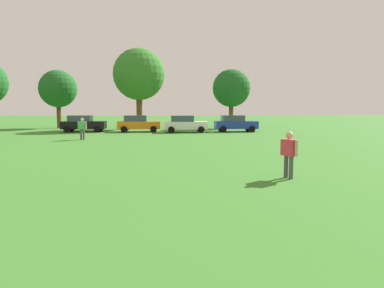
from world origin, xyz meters
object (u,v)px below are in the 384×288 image
adult_bystander (289,151)px  tree_far_right (231,88)px  bystander_near_trees (82,127)px  parked_car_white_2 (185,124)px  parked_car_blue_3 (235,123)px  tree_right (139,75)px  parked_car_black_0 (83,124)px  tree_left (58,89)px  parked_car_orange_1 (138,123)px

adult_bystander → tree_far_right: (3.83, 30.34, 3.80)m
bystander_near_trees → parked_car_white_2: (8.35, 7.43, -0.14)m
parked_car_blue_3 → tree_right: 12.84m
parked_car_white_2 → adult_bystander: bearing=-84.4°
parked_car_black_0 → parked_car_white_2: size_ratio=1.00×
adult_bystander → parked_car_blue_3: (2.97, 23.65, -0.12)m
adult_bystander → parked_car_white_2: 23.21m
tree_left → parked_car_white_2: bearing=-30.4°
tree_right → tree_far_right: 11.12m
parked_car_orange_1 → parked_car_blue_3: (9.90, -0.63, 0.00)m
adult_bystander → parked_car_orange_1: (-6.93, 24.28, -0.12)m
bystander_near_trees → parked_car_orange_1: 9.36m
bystander_near_trees → tree_right: bearing=102.0°
adult_bystander → tree_right: tree_right is taller
adult_bystander → parked_car_blue_3: 23.84m
parked_car_orange_1 → bystander_near_trees: bearing=-113.1°
bystander_near_trees → parked_car_black_0: bearing=128.4°
parked_car_orange_1 → tree_left: tree_left is taller
parked_car_black_0 → parked_car_blue_3: bearing=-3.1°
adult_bystander → tree_far_right: tree_far_right is taller
adult_bystander → parked_car_white_2: size_ratio=0.38×
adult_bystander → tree_left: (-16.98, 31.76, 3.72)m
bystander_near_trees → tree_far_right: size_ratio=0.24×
parked_car_orange_1 → parked_car_white_2: same height
adult_bystander → parked_car_white_2: parked_car_white_2 is taller
bystander_near_trees → parked_car_white_2: 11.18m
parked_car_black_0 → parked_car_orange_1: same height
parked_car_blue_3 → tree_far_right: tree_far_right is taller
bystander_near_trees → parked_car_black_0: size_ratio=0.39×
parked_car_black_0 → tree_far_right: 17.80m
adult_bystander → parked_car_black_0: parked_car_black_0 is taller
tree_far_right → adult_bystander: bearing=-97.2°
parked_car_white_2 → parked_car_blue_3: 5.24m
parked_car_orange_1 → tree_far_right: 12.95m
adult_bystander → tree_far_right: 30.81m
bystander_near_trees → parked_car_orange_1: size_ratio=0.39×
parked_car_blue_3 → tree_right: tree_right is taller
parked_car_black_0 → tree_right: size_ratio=0.46×
parked_car_black_0 → tree_right: (5.36, 4.94, 5.39)m
parked_car_black_0 → parked_car_orange_1: size_ratio=1.00×
adult_bystander → tree_right: 30.74m
parked_car_black_0 → parked_car_orange_1: 5.59m
parked_car_orange_1 → tree_right: tree_right is taller
adult_bystander → bystander_near_trees: bystander_near_trees is taller
parked_car_white_2 → parked_car_black_0: bearing=172.3°
parked_car_blue_3 → bystander_near_trees: bearing=-149.5°
tree_left → tree_right: bearing=-13.4°
bystander_near_trees → parked_car_blue_3: same height
parked_car_black_0 → tree_left: 9.36m
parked_car_orange_1 → tree_right: size_ratio=0.46×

